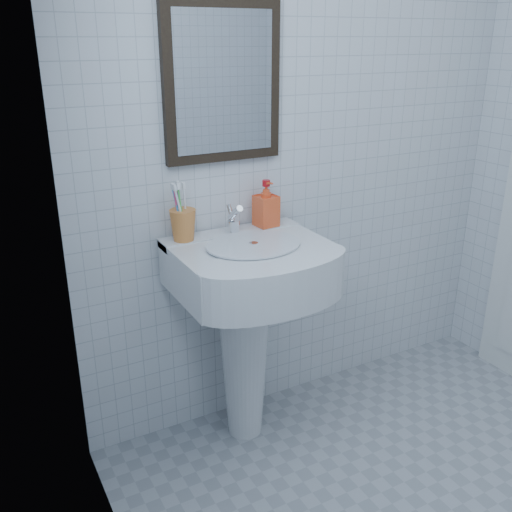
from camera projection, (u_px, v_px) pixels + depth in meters
wall_back at (307, 148)px, 2.56m from camera, size 2.20×0.02×2.50m
wall_left at (171, 301)px, 1.08m from camera, size 0.02×2.40×2.50m
washbasin at (247, 309)px, 2.42m from camera, size 0.62×0.45×0.96m
faucet at (234, 221)px, 2.38m from camera, size 0.05×0.12×0.13m
toothbrush_cup at (183, 225)px, 2.29m from camera, size 0.13×0.13×0.13m
soap_dispenser at (266, 204)px, 2.45m from camera, size 0.10×0.10×0.20m
wall_mirror at (223, 83)px, 2.25m from camera, size 0.50×0.04×0.62m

